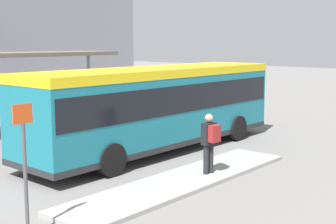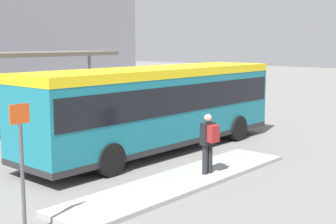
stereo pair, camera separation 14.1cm
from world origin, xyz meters
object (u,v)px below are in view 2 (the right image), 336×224
at_px(city_bus, 158,102).
at_px(pedestrian_waiting, 209,140).
at_px(bicycle_white, 208,110).
at_px(bicycle_black, 218,111).
at_px(platform_sign, 22,164).

relative_size(city_bus, pedestrian_waiting, 6.23).
distance_m(pedestrian_waiting, bicycle_white, 11.85).
distance_m(city_bus, bicycle_black, 8.29).
height_order(pedestrian_waiting, bicycle_black, pedestrian_waiting).
relative_size(bicycle_black, bicycle_white, 1.10).
height_order(city_bus, bicycle_white, city_bus).
bearing_deg(bicycle_white, city_bus, -69.46).
xyz_separation_m(city_bus, bicycle_black, (7.71, 2.70, -1.45)).
relative_size(city_bus, platform_sign, 4.02).
xyz_separation_m(pedestrian_waiting, platform_sign, (-6.02, 0.29, 0.40)).
relative_size(bicycle_white, platform_sign, 0.55).
relative_size(pedestrian_waiting, platform_sign, 0.64).
distance_m(city_bus, platform_sign, 8.32).
bearing_deg(bicycle_white, platform_sign, -69.99).
xyz_separation_m(pedestrian_waiting, bicycle_black, (9.35, 6.23, -0.79)).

